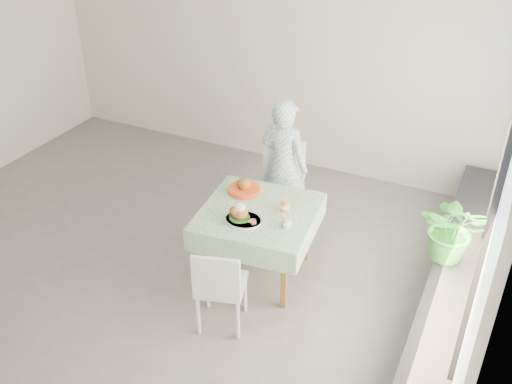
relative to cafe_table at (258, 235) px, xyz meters
The scene contains 14 objects.
floor 1.12m from the cafe_table, behind, with size 6.00×6.00×0.00m, color #615E5C.
wall_back 2.72m from the cafe_table, 113.24° to the left, with size 6.00×0.02×2.80m, color silver.
wall_right 2.21m from the cafe_table, ahead, with size 0.02×5.00×2.80m, color silver.
window_pane 2.30m from the cafe_table, ahead, with size 0.01×4.80×2.18m, color #D1E0F9.
window_ledge 1.81m from the cafe_table, ahead, with size 0.40×4.80×0.50m, color black.
cafe_table is the anchor object (origin of this frame).
chair_far 0.88m from the cafe_table, 97.18° to the left, with size 0.59×0.59×0.96m.
chair_near 0.79m from the cafe_table, 89.20° to the right, with size 0.50×0.50×0.85m.
diner 0.93m from the cafe_table, 97.72° to the left, with size 0.55×0.36×1.51m, color #80A8CC.
main_dish 0.41m from the cafe_table, 107.78° to the right, with size 0.34×0.34×0.18m.
juice_cup_orange 0.42m from the cafe_table, 25.33° to the left, with size 0.09×0.09×0.26m.
juice_cup_lemonade 0.50m from the cafe_table, 21.98° to the right, with size 0.10×0.10×0.27m.
second_dish 0.49m from the cafe_table, 138.01° to the left, with size 0.31×0.31×0.15m.
potted_plant 1.77m from the cafe_table, 12.23° to the left, with size 0.57×0.49×0.63m, color #256F25.
Camera 1 is at (2.90, -3.86, 3.64)m, focal length 40.00 mm.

